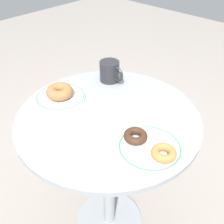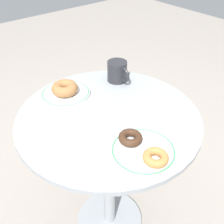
{
  "view_description": "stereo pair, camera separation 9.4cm",
  "coord_description": "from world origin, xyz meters",
  "px_view_note": "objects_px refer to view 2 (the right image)",
  "views": [
    {
      "loc": [
        0.53,
        -0.55,
        1.31
      ],
      "look_at": [
        0.02,
        0.0,
        0.74
      ],
      "focal_mm": 41.85,
      "sensor_mm": 36.0,
      "label": 1
    },
    {
      "loc": [
        0.6,
        -0.48,
        1.31
      ],
      "look_at": [
        0.02,
        0.0,
        0.74
      ],
      "focal_mm": 41.85,
      "sensor_mm": 36.0,
      "label": 2
    }
  ],
  "objects_px": {
    "cafe_table": "(109,155)",
    "plate_left": "(66,93)",
    "donut_cinnamon": "(65,88)",
    "donut_old_fashioned": "(156,157)",
    "coffee_mug": "(118,71)",
    "plate_right": "(143,151)",
    "donut_chocolate": "(130,138)",
    "paper_napkin": "(65,142)"
  },
  "relations": [
    {
      "from": "donut_chocolate",
      "to": "paper_napkin",
      "type": "xyz_separation_m",
      "value": [
        -0.14,
        -0.16,
        -0.02
      ]
    },
    {
      "from": "paper_napkin",
      "to": "coffee_mug",
      "type": "bearing_deg",
      "value": 116.41
    },
    {
      "from": "cafe_table",
      "to": "donut_old_fashioned",
      "type": "xyz_separation_m",
      "value": [
        0.27,
        -0.04,
        0.24
      ]
    },
    {
      "from": "cafe_table",
      "to": "plate_left",
      "type": "bearing_deg",
      "value": -167.13
    },
    {
      "from": "donut_cinnamon",
      "to": "coffee_mug",
      "type": "height_order",
      "value": "coffee_mug"
    },
    {
      "from": "donut_old_fashioned",
      "to": "coffee_mug",
      "type": "distance_m",
      "value": 0.5
    },
    {
      "from": "donut_cinnamon",
      "to": "plate_right",
      "type": "bearing_deg",
      "value": 2.12
    },
    {
      "from": "plate_right",
      "to": "donut_chocolate",
      "type": "xyz_separation_m",
      "value": [
        -0.05,
        -0.0,
        0.02
      ]
    },
    {
      "from": "plate_right",
      "to": "donut_old_fashioned",
      "type": "bearing_deg",
      "value": -5.71
    },
    {
      "from": "plate_left",
      "to": "plate_right",
      "type": "xyz_separation_m",
      "value": [
        0.43,
        0.01,
        0.0
      ]
    },
    {
      "from": "plate_left",
      "to": "donut_chocolate",
      "type": "xyz_separation_m",
      "value": [
        0.38,
        0.01,
        0.02
      ]
    },
    {
      "from": "donut_chocolate",
      "to": "coffee_mug",
      "type": "distance_m",
      "value": 0.4
    },
    {
      "from": "plate_left",
      "to": "donut_old_fashioned",
      "type": "bearing_deg",
      "value": 0.8
    },
    {
      "from": "plate_right",
      "to": "paper_napkin",
      "type": "bearing_deg",
      "value": -138.74
    },
    {
      "from": "plate_left",
      "to": "donut_cinnamon",
      "type": "relative_size",
      "value": 1.86
    },
    {
      "from": "plate_left",
      "to": "cafe_table",
      "type": "bearing_deg",
      "value": 12.87
    },
    {
      "from": "plate_right",
      "to": "donut_chocolate",
      "type": "relative_size",
      "value": 2.61
    },
    {
      "from": "plate_right",
      "to": "coffee_mug",
      "type": "distance_m",
      "value": 0.45
    },
    {
      "from": "cafe_table",
      "to": "donut_chocolate",
      "type": "distance_m",
      "value": 0.29
    },
    {
      "from": "cafe_table",
      "to": "plate_right",
      "type": "relative_size",
      "value": 3.56
    },
    {
      "from": "donut_cinnamon",
      "to": "paper_napkin",
      "type": "height_order",
      "value": "donut_cinnamon"
    },
    {
      "from": "plate_right",
      "to": "paper_napkin",
      "type": "xyz_separation_m",
      "value": [
        -0.19,
        -0.17,
        -0.0
      ]
    },
    {
      "from": "coffee_mug",
      "to": "plate_right",
      "type": "bearing_deg",
      "value": -30.3
    },
    {
      "from": "donut_old_fashioned",
      "to": "coffee_mug",
      "type": "height_order",
      "value": "coffee_mug"
    },
    {
      "from": "cafe_table",
      "to": "donut_cinnamon",
      "type": "distance_m",
      "value": 0.33
    },
    {
      "from": "plate_right",
      "to": "paper_napkin",
      "type": "relative_size",
      "value": 1.67
    },
    {
      "from": "cafe_table",
      "to": "coffee_mug",
      "type": "height_order",
      "value": "coffee_mug"
    },
    {
      "from": "cafe_table",
      "to": "coffee_mug",
      "type": "bearing_deg",
      "value": 131.75
    },
    {
      "from": "cafe_table",
      "to": "plate_left",
      "type": "relative_size",
      "value": 3.63
    },
    {
      "from": "donut_cinnamon",
      "to": "donut_chocolate",
      "type": "bearing_deg",
      "value": 1.68
    },
    {
      "from": "plate_right",
      "to": "donut_cinnamon",
      "type": "bearing_deg",
      "value": -177.88
    },
    {
      "from": "donut_cinnamon",
      "to": "donut_old_fashioned",
      "type": "bearing_deg",
      "value": 1.24
    },
    {
      "from": "donut_old_fashioned",
      "to": "coffee_mug",
      "type": "bearing_deg",
      "value": 152.33
    },
    {
      "from": "cafe_table",
      "to": "coffee_mug",
      "type": "relative_size",
      "value": 5.69
    },
    {
      "from": "plate_right",
      "to": "donut_old_fashioned",
      "type": "relative_size",
      "value": 2.61
    },
    {
      "from": "donut_cinnamon",
      "to": "donut_chocolate",
      "type": "height_order",
      "value": "donut_cinnamon"
    },
    {
      "from": "donut_old_fashioned",
      "to": "donut_cinnamon",
      "type": "bearing_deg",
      "value": -178.76
    },
    {
      "from": "donut_chocolate",
      "to": "plate_left",
      "type": "bearing_deg",
      "value": -178.9
    },
    {
      "from": "donut_cinnamon",
      "to": "donut_chocolate",
      "type": "relative_size",
      "value": 1.38
    },
    {
      "from": "coffee_mug",
      "to": "donut_cinnamon",
      "type": "bearing_deg",
      "value": -101.01
    },
    {
      "from": "plate_left",
      "to": "paper_napkin",
      "type": "bearing_deg",
      "value": -32.29
    },
    {
      "from": "donut_cinnamon",
      "to": "plate_left",
      "type": "bearing_deg",
      "value": 131.35
    }
  ]
}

